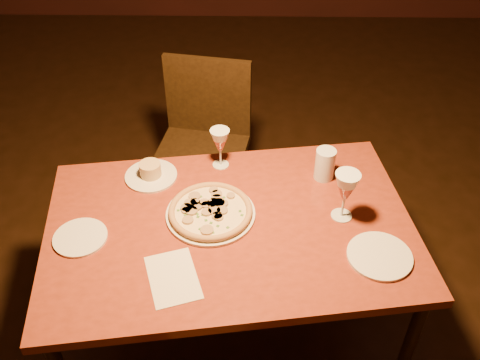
{
  "coord_description": "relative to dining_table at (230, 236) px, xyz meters",
  "views": [
    {
      "loc": [
        -0.12,
        -1.39,
        2.1
      ],
      "look_at": [
        -0.15,
        0.04,
        0.89
      ],
      "focal_mm": 40.0,
      "sensor_mm": 36.0,
      "label": 1
    }
  ],
  "objects": [
    {
      "name": "floor",
      "position": [
        0.18,
        0.01,
        -0.65
      ],
      "size": [
        7.0,
        7.0,
        0.0
      ],
      "primitive_type": "plane",
      "color": "black",
      "rests_on": "ground"
    },
    {
      "name": "dining_table",
      "position": [
        0.0,
        0.0,
        0.0
      ],
      "size": [
        1.44,
        1.04,
        0.71
      ],
      "rotation": [
        0.0,
        0.0,
        0.15
      ],
      "color": "maroon",
      "rests_on": "floor"
    },
    {
      "name": "chair_far",
      "position": [
        -0.16,
        0.8,
        -0.14
      ],
      "size": [
        0.5,
        0.5,
        0.9
      ],
      "rotation": [
        0.0,
        0.0,
        -0.17
      ],
      "color": "black",
      "rests_on": "floor"
    },
    {
      "name": "pizza_plate",
      "position": [
        -0.07,
        0.05,
        0.08
      ],
      "size": [
        0.33,
        0.33,
        0.04
      ],
      "color": "silver",
      "rests_on": "dining_table"
    },
    {
      "name": "ramekin_saucer",
      "position": [
        -0.33,
        0.26,
        0.08
      ],
      "size": [
        0.21,
        0.21,
        0.07
      ],
      "color": "silver",
      "rests_on": "dining_table"
    },
    {
      "name": "wine_glass_far",
      "position": [
        -0.05,
        0.35,
        0.15
      ],
      "size": [
        0.08,
        0.08,
        0.17
      ],
      "primitive_type": null,
      "color": "#B1514A",
      "rests_on": "dining_table"
    },
    {
      "name": "wine_glass_right",
      "position": [
        0.41,
        0.05,
        0.16
      ],
      "size": [
        0.09,
        0.09,
        0.2
      ],
      "primitive_type": null,
      "color": "#B1514A",
      "rests_on": "dining_table"
    },
    {
      "name": "water_tumbler",
      "position": [
        0.37,
        0.28,
        0.13
      ],
      "size": [
        0.08,
        0.08,
        0.13
      ],
      "primitive_type": "cylinder",
      "color": "silver",
      "rests_on": "dining_table"
    },
    {
      "name": "side_plate_left",
      "position": [
        -0.53,
        -0.08,
        0.07
      ],
      "size": [
        0.19,
        0.19,
        0.01
      ],
      "primitive_type": "cylinder",
      "color": "silver",
      "rests_on": "dining_table"
    },
    {
      "name": "side_plate_near",
      "position": [
        0.52,
        -0.15,
        0.07
      ],
      "size": [
        0.22,
        0.22,
        0.01
      ],
      "primitive_type": "cylinder",
      "color": "silver",
      "rests_on": "dining_table"
    },
    {
      "name": "menu_card",
      "position": [
        -0.18,
        -0.25,
        0.06
      ],
      "size": [
        0.22,
        0.26,
        0.0
      ],
      "primitive_type": "cube",
      "rotation": [
        0.0,
        0.0,
        0.32
      ],
      "color": "silver",
      "rests_on": "dining_table"
    }
  ]
}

